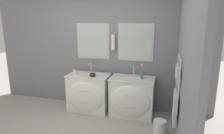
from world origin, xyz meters
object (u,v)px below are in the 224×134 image
object	(u,v)px
vanity_right	(132,97)
waste_bin	(160,127)
flower_vase	(142,73)
toiletry_bottle	(75,72)
vanity_left	(89,92)
amenity_bowl	(93,75)

from	to	relation	value
vanity_right	waste_bin	distance (m)	0.85
flower_vase	waste_bin	bearing A→B (deg)	-54.96
toiletry_bottle	waste_bin	xyz separation A→B (m)	(1.80, -0.50, -0.74)
vanity_left	toiletry_bottle	world-z (taller)	toiletry_bottle
toiletry_bottle	flower_vase	world-z (taller)	flower_vase
vanity_right	amenity_bowl	world-z (taller)	amenity_bowl
vanity_right	flower_vase	size ratio (longest dim) A/B	2.87
waste_bin	vanity_right	bearing A→B (deg)	136.83
vanity_left	vanity_right	world-z (taller)	same
amenity_bowl	flower_vase	bearing A→B (deg)	6.15
vanity_left	vanity_right	distance (m)	0.94
amenity_bowl	vanity_left	bearing A→B (deg)	147.99
amenity_bowl	flower_vase	size ratio (longest dim) A/B	0.42
vanity_left	waste_bin	xyz separation A→B (m)	(1.53, -0.55, -0.28)
toiletry_bottle	flower_vase	distance (m)	1.40
toiletry_bottle	amenity_bowl	bearing A→B (deg)	-3.97
toiletry_bottle	waste_bin	world-z (taller)	toiletry_bottle
toiletry_bottle	waste_bin	size ratio (longest dim) A/B	0.59
vanity_left	flower_vase	world-z (taller)	flower_vase
flower_vase	vanity_right	bearing A→B (deg)	-172.63
flower_vase	waste_bin	xyz separation A→B (m)	(0.40, -0.58, -0.79)
vanity_left	vanity_right	bearing A→B (deg)	0.00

